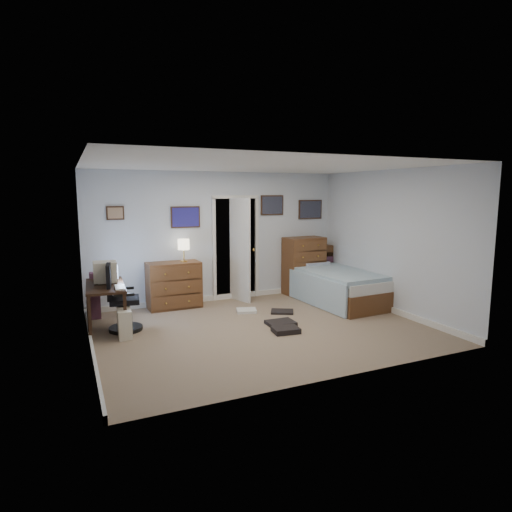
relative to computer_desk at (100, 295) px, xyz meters
The scene contains 15 objects.
floor 2.55m from the computer_desk, 23.65° to the right, with size 5.00×4.00×0.02m, color #866F5C.
computer_desk is the anchor object (origin of this frame).
crt_monitor 0.38m from the computer_desk, 54.14° to the left, with size 0.38×0.35×0.33m.
keyboard 0.47m from the computer_desk, 53.41° to the right, with size 0.14×0.37×0.02m, color beige.
pc_tower 0.70m from the computer_desk, 62.83° to the right, with size 0.21×0.40×0.42m.
office_chair 0.38m from the computer_desk, 39.47° to the right, with size 0.56×0.56×1.04m.
media_stack 0.64m from the computer_desk, 93.40° to the left, with size 0.16×0.16×0.79m, color maroon.
low_dresser 1.54m from the computer_desk, 30.21° to the left, with size 0.95×0.48×0.85m, color brown.
table_lamp 1.82m from the computer_desk, 26.85° to the left, with size 0.22×0.22×0.41m.
doorway 2.96m from the computer_desk, 25.80° to the left, with size 0.96×1.12×2.05m.
tall_dresser 4.13m from the computer_desk, 10.46° to the left, with size 0.81×0.48×1.19m, color brown.
headboard_bookcase 4.91m from the computer_desk, 10.09° to the left, with size 1.10×0.32×0.98m.
bed 4.27m from the computer_desk, ahead, with size 1.22×2.15×0.69m.
wall_posters 3.25m from the computer_desk, 18.93° to the left, with size 4.38×0.04×0.60m.
floor_clutter 2.80m from the computer_desk, 17.39° to the right, with size 1.01×1.64×0.08m.
Camera 1 is at (-2.71, -5.85, 2.09)m, focal length 30.00 mm.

